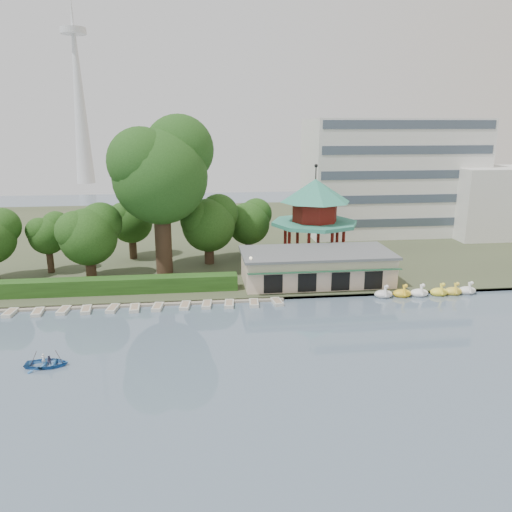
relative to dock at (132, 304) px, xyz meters
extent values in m
plane|color=slate|center=(12.00, -17.20, -0.12)|extent=(220.00, 220.00, 0.00)
cube|color=#424930|center=(12.00, 34.80, 0.08)|extent=(220.00, 70.00, 0.40)
cube|color=gray|center=(12.00, 0.10, 0.03)|extent=(220.00, 0.60, 0.30)
cube|color=gray|center=(0.00, 0.00, 0.00)|extent=(34.00, 1.60, 0.24)
cube|color=beige|center=(22.00, 4.80, 2.08)|extent=(18.00, 8.00, 3.60)
cube|color=#595B5E|center=(22.00, 4.80, 4.03)|extent=(18.60, 8.60, 0.30)
cube|color=#194C2D|center=(22.00, 0.50, 2.88)|extent=(18.00, 1.59, 0.45)
cylinder|color=beige|center=(24.00, 14.80, 0.88)|extent=(10.40, 10.40, 1.20)
cylinder|color=#30866E|center=(24.00, 14.80, 5.73)|extent=(12.40, 12.40, 0.50)
cylinder|color=maroon|center=(24.00, 14.80, 7.38)|extent=(6.40, 6.40, 2.80)
cone|color=#30866E|center=(24.00, 14.80, 10.38)|extent=(10.00, 10.00, 3.20)
cylinder|color=black|center=(24.00, 14.80, 12.88)|extent=(0.16, 0.16, 1.80)
cube|color=silver|center=(42.00, 32.80, 10.28)|extent=(30.00, 14.00, 20.00)
cube|color=silver|center=(58.00, 26.80, 6.28)|extent=(14.00, 10.00, 12.00)
cone|color=silver|center=(-30.00, 122.80, 29.88)|extent=(6.00, 6.00, 60.00)
cylinder|color=silver|center=(-30.00, 122.80, 47.88)|extent=(8.00, 8.00, 2.00)
cube|color=#234B16|center=(-3.00, 3.30, 1.18)|extent=(30.00, 2.00, 1.80)
cylinder|color=black|center=(13.50, 1.80, 2.28)|extent=(0.12, 0.12, 4.00)
sphere|color=beige|center=(13.50, 1.80, 4.38)|extent=(0.36, 0.36, 0.36)
cylinder|color=#3A281C|center=(3.00, 10.80, 5.37)|extent=(2.16, 2.16, 10.18)
sphere|color=#214A17|center=(3.00, 10.80, 12.90)|extent=(11.99, 11.99, 11.99)
sphere|color=#214A17|center=(5.40, 12.60, 16.16)|extent=(8.99, 8.99, 8.99)
sphere|color=#214A17|center=(0.90, 9.60, 14.94)|extent=(8.39, 8.39, 8.39)
cylinder|color=#3A281C|center=(-6.00, 8.80, 2.52)|extent=(1.28, 1.28, 4.48)
sphere|color=#234B16|center=(-6.00, 8.80, 5.84)|extent=(7.12, 7.12, 7.12)
sphere|color=#234B16|center=(-4.58, 9.87, 7.27)|extent=(5.34, 5.34, 5.34)
sphere|color=#234B16|center=(-7.25, 8.09, 6.74)|extent=(4.99, 4.99, 4.99)
cylinder|color=#3A281C|center=(-12.00, 12.80, 2.28)|extent=(0.87, 0.87, 4.01)
sphere|color=#234B16|center=(-12.00, 12.80, 5.25)|extent=(4.84, 4.84, 4.84)
sphere|color=#234B16|center=(-11.03, 13.53, 6.53)|extent=(3.63, 3.63, 3.63)
sphere|color=#234B16|center=(-12.85, 12.32, 6.05)|extent=(3.39, 3.39, 3.39)
cylinder|color=#3A281C|center=(9.00, 14.80, 2.49)|extent=(1.33, 1.33, 4.42)
sphere|color=#234B16|center=(9.00, 14.80, 5.77)|extent=(7.38, 7.38, 7.38)
sphere|color=#234B16|center=(10.48, 15.91, 7.18)|extent=(5.53, 5.53, 5.53)
sphere|color=#234B16|center=(7.71, 14.06, 6.65)|extent=(5.16, 5.16, 5.16)
sphere|color=#234B16|center=(-16.76, 10.73, 7.03)|extent=(4.67, 4.67, 4.67)
cylinder|color=#3A281C|center=(15.00, 18.80, 2.23)|extent=(1.13, 1.13, 3.89)
sphere|color=#234B16|center=(15.00, 18.80, 5.10)|extent=(6.26, 6.26, 6.26)
sphere|color=#234B16|center=(16.25, 19.74, 6.35)|extent=(4.70, 4.70, 4.70)
sphere|color=#234B16|center=(13.90, 18.17, 5.88)|extent=(4.38, 4.38, 4.38)
cylinder|color=#3A281C|center=(-2.00, 18.80, 2.46)|extent=(1.08, 1.08, 4.35)
sphere|color=#234B16|center=(-2.00, 18.80, 5.68)|extent=(6.02, 6.02, 6.02)
sphere|color=#234B16|center=(-0.80, 19.70, 7.07)|extent=(4.52, 4.52, 4.52)
sphere|color=#234B16|center=(-3.05, 18.20, 6.55)|extent=(4.22, 4.22, 4.22)
ellipsoid|color=white|center=(28.74, -0.71, 0.23)|extent=(2.16, 1.44, 0.99)
cylinder|color=white|center=(28.74, -1.26, 0.78)|extent=(0.26, 0.79, 1.29)
sphere|color=white|center=(28.74, -1.56, 1.43)|extent=(0.44, 0.44, 0.44)
ellipsoid|color=yellow|center=(31.01, -0.71, 0.23)|extent=(2.16, 1.44, 0.99)
cylinder|color=yellow|center=(31.01, -1.26, 0.78)|extent=(0.26, 0.79, 1.29)
sphere|color=yellow|center=(31.01, -1.56, 1.43)|extent=(0.44, 0.44, 0.44)
ellipsoid|color=white|center=(33.06, -0.78, 0.23)|extent=(2.16, 1.44, 0.99)
cylinder|color=white|center=(33.06, -1.33, 0.78)|extent=(0.26, 0.79, 1.29)
sphere|color=white|center=(33.06, -1.63, 1.43)|extent=(0.44, 0.44, 0.44)
ellipsoid|color=yellow|center=(35.52, -0.74, 0.23)|extent=(2.16, 1.44, 0.99)
cylinder|color=yellow|center=(35.52, -1.29, 0.78)|extent=(0.26, 0.79, 1.29)
sphere|color=yellow|center=(35.52, -1.59, 1.43)|extent=(0.44, 0.44, 0.44)
ellipsoid|color=yellow|center=(37.29, -0.69, 0.23)|extent=(2.16, 1.44, 0.99)
cylinder|color=yellow|center=(37.29, -1.24, 0.78)|extent=(0.26, 0.79, 1.29)
sphere|color=yellow|center=(37.29, -1.54, 1.43)|extent=(0.44, 0.44, 0.44)
ellipsoid|color=white|center=(39.06, -0.61, 0.23)|extent=(2.16, 1.44, 0.99)
cylinder|color=white|center=(39.06, -1.16, 0.78)|extent=(0.26, 0.79, 1.29)
sphere|color=white|center=(39.06, -1.46, 1.43)|extent=(0.44, 0.44, 0.44)
cube|color=beige|center=(-12.44, -1.40, 0.06)|extent=(1.18, 2.37, 0.36)
cube|color=beige|center=(-9.58, -1.53, 0.06)|extent=(1.15, 2.36, 0.36)
cube|color=beige|center=(-6.99, -1.30, 0.06)|extent=(1.20, 2.38, 0.36)
cube|color=beige|center=(-4.65, -1.40, 0.06)|extent=(1.22, 2.39, 0.36)
cube|color=beige|center=(-1.86, -1.36, 0.06)|extent=(1.32, 2.42, 0.36)
cube|color=beige|center=(0.48, -1.51, 0.06)|extent=(1.10, 2.34, 0.36)
cube|color=beige|center=(2.92, -1.43, 0.06)|extent=(1.25, 2.40, 0.36)
cube|color=beige|center=(5.89, -1.33, 0.06)|extent=(1.27, 2.40, 0.36)
cube|color=beige|center=(8.28, -1.28, 0.06)|extent=(1.24, 2.39, 0.36)
cube|color=beige|center=(10.75, -1.39, 0.06)|extent=(1.23, 2.39, 0.36)
cube|color=beige|center=(13.50, -1.46, 0.06)|extent=(1.17, 2.37, 0.36)
cube|color=beige|center=(16.12, -1.35, 0.06)|extent=(1.26, 2.40, 0.36)
imported|color=#2E6BB0|center=(-5.22, -13.99, 0.39)|extent=(4.97, 3.61, 1.01)
imported|color=white|center=(-5.52, -13.79, 0.46)|extent=(0.36, 0.24, 0.96)
imported|color=#3B3A54|center=(-4.92, -14.19, 0.44)|extent=(0.46, 0.36, 0.93)
cylinder|color=#3A281C|center=(-6.42, -13.99, 0.23)|extent=(0.94, 0.29, 2.01)
cylinder|color=#3A281C|center=(-4.02, -13.99, 0.23)|extent=(0.94, 0.29, 2.01)
camera|label=1|loc=(7.66, -53.44, 19.37)|focal=35.00mm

